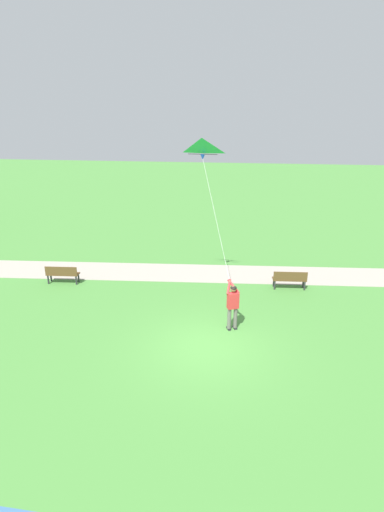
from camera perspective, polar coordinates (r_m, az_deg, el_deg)
name	(u,v)px	position (r m, az deg, el deg)	size (l,w,h in m)	color
ground_plane	(207,347)	(13.62, 2.18, -13.10)	(120.00, 120.00, 0.00)	#4C8E3D
walkway_path	(183,273)	(19.66, -1.38, -2.45)	(2.40, 32.00, 0.02)	#ADA393
person_kite_flyer	(233,303)	(14.23, 5.95, -6.85)	(0.63, 0.50, 1.83)	#232328
flying_kite	(202,150)	(16.29, 1.46, 15.27)	(3.30, 2.14, 4.84)	green
park_bench_near_walkway	(290,279)	(18.18, 14.08, -3.21)	(0.58, 1.53, 0.88)	brown
park_bench_far_walkway	(62,273)	(19.21, -18.42, -2.41)	(0.58, 1.53, 0.88)	brown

